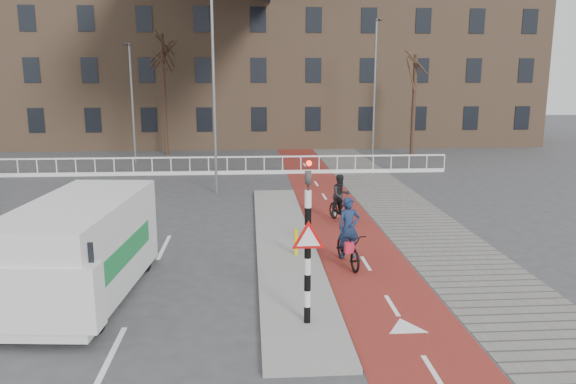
{
  "coord_description": "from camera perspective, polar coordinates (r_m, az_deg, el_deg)",
  "views": [
    {
      "loc": [
        -1.78,
        -13.1,
        5.31
      ],
      "look_at": [
        -0.53,
        5.0,
        1.5
      ],
      "focal_mm": 35.0,
      "sensor_mm": 36.0,
      "label": 1
    }
  ],
  "objects": [
    {
      "name": "streetlight_near",
      "position": [
        25.28,
        -7.52,
        9.72
      ],
      "size": [
        0.12,
        0.12,
        8.82
      ],
      "primitive_type": "cylinder",
      "color": "slate",
      "rests_on": "ground"
    },
    {
      "name": "sidewalk",
      "position": [
        24.47,
        10.53,
        -0.87
      ],
      "size": [
        3.0,
        60.0,
        0.01
      ],
      "primitive_type": "cube",
      "color": "slate",
      "rests_on": "ground"
    },
    {
      "name": "bollard",
      "position": [
        16.46,
        0.82,
        -5.1
      ],
      "size": [
        0.12,
        0.12,
        0.78
      ],
      "primitive_type": "cylinder",
      "color": "#D1C90B",
      "rests_on": "curb_island"
    },
    {
      "name": "van",
      "position": [
        14.34,
        -20.28,
        -5.32
      ],
      "size": [
        2.69,
        5.71,
        2.38
      ],
      "rotation": [
        0.0,
        0.0,
        -0.09
      ],
      "color": "silver",
      "rests_on": "ground"
    },
    {
      "name": "ground",
      "position": [
        14.25,
        3.56,
        -10.04
      ],
      "size": [
        120.0,
        120.0,
        0.0
      ],
      "primitive_type": "plane",
      "color": "#38383A",
      "rests_on": "ground"
    },
    {
      "name": "streetlight_right",
      "position": [
        35.93,
        8.78,
        10.13
      ],
      "size": [
        0.12,
        0.12,
        8.63
      ],
      "primitive_type": "cylinder",
      "color": "slate",
      "rests_on": "ground"
    },
    {
      "name": "tree_mid",
      "position": [
        38.63,
        -12.46,
        9.57
      ],
      "size": [
        0.25,
        0.25,
        7.92
      ],
      "primitive_type": "cylinder",
      "color": "#301D15",
      "rests_on": "ground"
    },
    {
      "name": "streetlight_left",
      "position": [
        35.26,
        -15.52,
        8.56
      ],
      "size": [
        0.12,
        0.12,
        7.1
      ],
      "primitive_type": "cylinder",
      "color": "slate",
      "rests_on": "ground"
    },
    {
      "name": "curb_island",
      "position": [
        17.92,
        -0.33,
        -5.18
      ],
      "size": [
        1.8,
        16.0,
        0.12
      ],
      "primitive_type": "cube",
      "color": "gray",
      "rests_on": "ground"
    },
    {
      "name": "cyclist_near",
      "position": [
        15.93,
        6.17,
        -5.16
      ],
      "size": [
        0.93,
        1.96,
        1.96
      ],
      "rotation": [
        0.0,
        0.0,
        0.15
      ],
      "color": "black",
      "rests_on": "bike_lane"
    },
    {
      "name": "cyclist_far",
      "position": [
        20.53,
        5.35,
        -1.06
      ],
      "size": [
        1.01,
        1.67,
        1.76
      ],
      "rotation": [
        0.0,
        0.0,
        0.37
      ],
      "color": "black",
      "rests_on": "bike_lane"
    },
    {
      "name": "townhouse_row",
      "position": [
        45.19,
        -5.68,
        14.97
      ],
      "size": [
        46.0,
        10.0,
        15.9
      ],
      "color": "#7F6047",
      "rests_on": "ground"
    },
    {
      "name": "railing",
      "position": [
        30.68,
        -9.93,
        2.29
      ],
      "size": [
        28.0,
        0.1,
        0.99
      ],
      "color": "silver",
      "rests_on": "ground"
    },
    {
      "name": "tree_right",
      "position": [
        37.8,
        12.65,
        8.48
      ],
      "size": [
        0.26,
        0.26,
        6.55
      ],
      "primitive_type": "cylinder",
      "color": "#301D15",
      "rests_on": "ground"
    },
    {
      "name": "bike_lane",
      "position": [
        23.93,
        4.03,
        -0.98
      ],
      "size": [
        2.5,
        60.0,
        0.01
      ],
      "primitive_type": "cube",
      "color": "maroon",
      "rests_on": "ground"
    },
    {
      "name": "traffic_signal",
      "position": [
        11.62,
        2.03,
        -4.73
      ],
      "size": [
        0.8,
        0.8,
        3.68
      ],
      "color": "black",
      "rests_on": "curb_island"
    }
  ]
}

